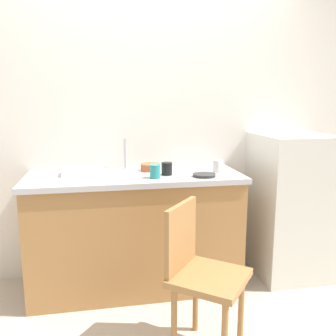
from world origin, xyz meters
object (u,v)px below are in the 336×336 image
(cup_white, at_px, (218,166))
(cup_black, at_px, (167,169))
(chair, at_px, (200,271))
(hotplate, at_px, (204,175))
(refrigerator, at_px, (290,205))
(terracotta_bowl, at_px, (150,167))
(dish_tray, at_px, (81,171))
(cup_teal, at_px, (155,171))

(cup_white, height_order, cup_black, cup_white)
(chair, bearing_deg, hotplate, 20.93)
(chair, xyz_separation_m, cup_white, (0.35, 0.78, 0.47))
(refrigerator, height_order, terracotta_bowl, refrigerator)
(refrigerator, xyz_separation_m, cup_white, (-0.66, -0.04, 0.37))
(refrigerator, height_order, dish_tray, refrigerator)
(dish_tray, xyz_separation_m, cup_teal, (0.53, -0.23, 0.02))
(cup_white, bearing_deg, cup_black, -177.34)
(chair, distance_m, hotplate, 0.81)
(dish_tray, height_order, hotplate, dish_tray)
(chair, height_order, terracotta_bowl, terracotta_bowl)
(cup_teal, distance_m, cup_black, 0.14)
(terracotta_bowl, bearing_deg, cup_black, -62.59)
(dish_tray, distance_m, cup_black, 0.65)
(hotplate, bearing_deg, chair, -107.63)
(cup_white, bearing_deg, refrigerator, 3.67)
(refrigerator, distance_m, cup_white, 0.75)
(dish_tray, relative_size, cup_teal, 2.83)
(refrigerator, relative_size, cup_white, 12.04)
(dish_tray, bearing_deg, refrigerator, -2.40)
(terracotta_bowl, bearing_deg, hotplate, -39.38)
(terracotta_bowl, relative_size, cup_teal, 1.57)
(terracotta_bowl, height_order, cup_black, cup_black)
(refrigerator, bearing_deg, cup_teal, -172.51)
(refrigerator, distance_m, terracotta_bowl, 1.22)
(cup_black, bearing_deg, terracotta_bowl, 117.41)
(dish_tray, bearing_deg, terracotta_bowl, 6.19)
(cup_white, bearing_deg, dish_tray, 173.80)
(cup_white, relative_size, cup_black, 1.04)
(cup_white, distance_m, cup_teal, 0.52)
(dish_tray, distance_m, terracotta_bowl, 0.54)
(cup_teal, bearing_deg, cup_black, 41.73)
(chair, bearing_deg, cup_white, 14.09)
(dish_tray, xyz_separation_m, hotplate, (0.90, -0.24, -0.02))
(refrigerator, relative_size, cup_black, 12.52)
(refrigerator, bearing_deg, chair, -141.01)
(refrigerator, height_order, hotplate, refrigerator)
(cup_black, bearing_deg, cup_teal, -138.27)
(chair, xyz_separation_m, dish_tray, (-0.69, 0.89, 0.44))
(dish_tray, relative_size, hotplate, 1.65)
(dish_tray, distance_m, cup_white, 1.05)
(hotplate, relative_size, cup_white, 1.71)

